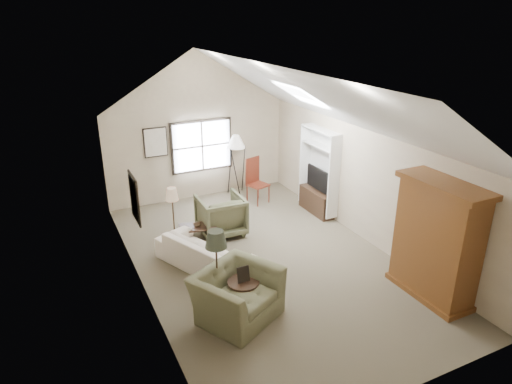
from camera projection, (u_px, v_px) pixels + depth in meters
name	position (u px, v px, depth m)	size (l,w,h in m)	color
room_shell	(266.00, 108.00, 8.36)	(5.01, 8.01, 4.00)	brown
window	(202.00, 146.00, 12.36)	(1.72, 0.08, 1.42)	black
skylight	(301.00, 94.00, 9.63)	(0.80, 1.20, 0.52)	white
wall_art	(146.00, 168.00, 9.76)	(1.97, 3.71, 0.88)	black
armoire	(437.00, 241.00, 8.03)	(0.60, 1.50, 2.20)	brown
tv_alcove	(319.00, 170.00, 11.41)	(0.32, 1.30, 2.10)	white
media_console	(317.00, 201.00, 11.72)	(0.34, 1.18, 0.60)	#382316
tv_panel	(318.00, 179.00, 11.49)	(0.05, 0.90, 0.55)	black
sofa	(206.00, 253.00, 9.19)	(2.21, 0.87, 0.65)	#F1E2D0
armchair_near	(237.00, 295.00, 7.66)	(1.32, 1.15, 0.86)	#70724F
armchair_far	(221.00, 215.00, 10.55)	(0.99, 1.02, 0.93)	#5F6144
coffee_table	(198.00, 234.00, 10.21)	(0.81, 0.45, 0.41)	#362216
bowl	(198.00, 225.00, 10.13)	(0.19, 0.19, 0.05)	#372916
side_table	(244.00, 295.00, 7.92)	(0.55, 0.55, 0.55)	#3B2518
side_chair	(258.00, 181.00, 12.21)	(0.48, 0.48, 1.23)	maroon
tripod_lamp	(236.00, 164.00, 12.72)	(0.50, 0.50, 1.74)	white
dark_lamp	(217.00, 270.00, 7.74)	(0.37, 0.37, 1.54)	#262A1D
tan_lamp	(173.00, 216.00, 9.93)	(0.28, 0.28, 1.39)	tan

